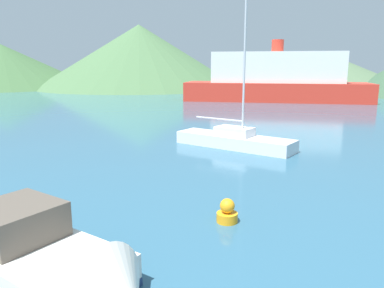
{
  "coord_description": "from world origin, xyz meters",
  "views": [
    {
      "loc": [
        3.89,
        -2.47,
        4.79
      ],
      "look_at": [
        -0.58,
        14.0,
        1.2
      ],
      "focal_mm": 35.0,
      "sensor_mm": 36.0,
      "label": 1
    }
  ],
  "objects_px": {
    "motorboat_near": "(45,262)",
    "sailboat_inner": "(234,139)",
    "ferry_distant": "(276,80)",
    "buoy_marker": "(227,212)"
  },
  "relations": [
    {
      "from": "sailboat_inner",
      "to": "ferry_distant",
      "type": "distance_m",
      "value": 31.23
    },
    {
      "from": "buoy_marker",
      "to": "sailboat_inner",
      "type": "bearing_deg",
      "value": 97.75
    },
    {
      "from": "sailboat_inner",
      "to": "ferry_distant",
      "type": "bearing_deg",
      "value": 109.19
    },
    {
      "from": "motorboat_near",
      "to": "sailboat_inner",
      "type": "relative_size",
      "value": 0.73
    },
    {
      "from": "motorboat_near",
      "to": "ferry_distant",
      "type": "bearing_deg",
      "value": 106.18
    },
    {
      "from": "ferry_distant",
      "to": "buoy_marker",
      "type": "bearing_deg",
      "value": -93.31
    },
    {
      "from": "sailboat_inner",
      "to": "ferry_distant",
      "type": "xyz_separation_m",
      "value": [
        0.85,
        31.12,
        2.4
      ]
    },
    {
      "from": "motorboat_near",
      "to": "buoy_marker",
      "type": "bearing_deg",
      "value": 71.28
    },
    {
      "from": "motorboat_near",
      "to": "ferry_distant",
      "type": "height_order",
      "value": "ferry_distant"
    },
    {
      "from": "motorboat_near",
      "to": "buoy_marker",
      "type": "relative_size",
      "value": 8.43
    }
  ]
}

